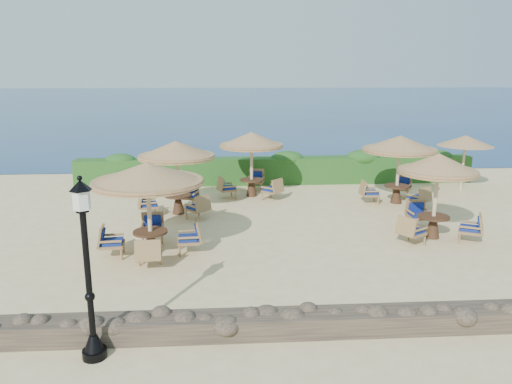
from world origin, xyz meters
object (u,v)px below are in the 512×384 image
Objects in this scene: cafe_set_0 at (148,190)px; cafe_set_2 at (177,162)px; cafe_set_4 at (399,155)px; lamp_post at (88,278)px; extra_parasol at (466,141)px; cafe_set_3 at (252,152)px; cafe_set_1 at (437,181)px.

cafe_set_0 is 4.15m from cafe_set_2.
cafe_set_4 is (8.81, 5.06, 0.03)m from cafe_set_0.
extra_parasol is (12.60, 12.00, 0.62)m from lamp_post.
lamp_post is 1.07× the size of cafe_set_0.
cafe_set_3 is at bearing 73.19° from lamp_post.
cafe_set_1 is at bearing -46.81° from cafe_set_3.
cafe_set_2 is at bearing -139.18° from cafe_set_3.
cafe_set_1 is 1.01× the size of cafe_set_3.
cafe_set_0 and cafe_set_3 have the same top height.
cafe_set_3 is (2.80, 2.42, -0.04)m from cafe_set_2.
cafe_set_4 is at bearing -14.93° from cafe_set_3.
cafe_set_3 is at bearing 63.83° from cafe_set_0.
cafe_set_1 is at bearing -21.70° from cafe_set_2.
extra_parasol is at bearing 29.10° from cafe_set_0.
cafe_set_2 is at bearing 84.24° from cafe_set_0.
cafe_set_4 is at bearing 6.33° from cafe_set_2.
cafe_set_1 and cafe_set_4 have the same top height.
lamp_post is at bearing -106.81° from cafe_set_3.
cafe_set_2 is (-8.11, 3.23, 0.10)m from cafe_set_1.
lamp_post reaches higher than extra_parasol.
cafe_set_4 is (9.13, 10.23, 0.37)m from lamp_post.
extra_parasol is 0.85× the size of cafe_set_4.
lamp_post is 1.38× the size of extra_parasol.
cafe_set_1 and cafe_set_2 have the same top height.
cafe_set_0 is at bearing -116.17° from cafe_set_3.
lamp_post is 5.19m from cafe_set_0.
cafe_set_0 is (-12.28, -6.83, -0.28)m from extra_parasol.
lamp_post reaches higher than cafe_set_1.
extra_parasol is 7.03m from cafe_set_1.
lamp_post is at bearing -131.76° from cafe_set_4.
cafe_set_2 is 0.99× the size of cafe_set_4.
cafe_set_1 is 7.75m from cafe_set_3.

